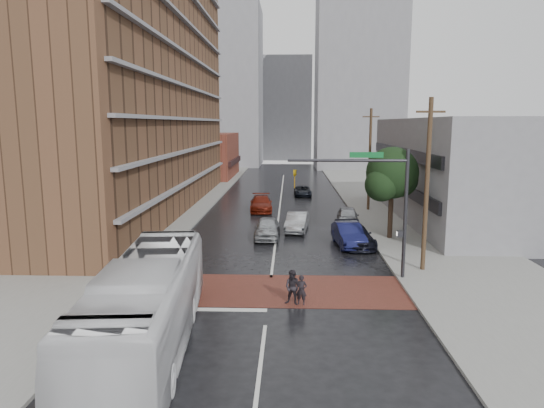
# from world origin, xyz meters

# --- Properties ---
(ground) EXTENTS (160.00, 160.00, 0.00)m
(ground) POSITION_xyz_m (0.00, 0.00, 0.00)
(ground) COLOR black
(ground) RESTS_ON ground
(crosswalk) EXTENTS (14.00, 5.00, 0.02)m
(crosswalk) POSITION_xyz_m (0.00, 0.50, 0.01)
(crosswalk) COLOR maroon
(crosswalk) RESTS_ON ground
(sidewalk_west) EXTENTS (9.00, 90.00, 0.15)m
(sidewalk_west) POSITION_xyz_m (-11.50, 25.00, 0.07)
(sidewalk_west) COLOR gray
(sidewalk_west) RESTS_ON ground
(sidewalk_east) EXTENTS (9.00, 90.00, 0.15)m
(sidewalk_east) POSITION_xyz_m (11.50, 25.00, 0.07)
(sidewalk_east) COLOR gray
(sidewalk_east) RESTS_ON ground
(apartment_block) EXTENTS (10.00, 44.00, 28.00)m
(apartment_block) POSITION_xyz_m (-14.00, 24.00, 14.00)
(apartment_block) COLOR brown
(apartment_block) RESTS_ON ground
(storefront_west) EXTENTS (8.00, 16.00, 7.00)m
(storefront_west) POSITION_xyz_m (-12.00, 54.00, 3.50)
(storefront_west) COLOR brown
(storefront_west) RESTS_ON ground
(building_east) EXTENTS (11.00, 26.00, 9.00)m
(building_east) POSITION_xyz_m (16.50, 20.00, 4.50)
(building_east) COLOR gray
(building_east) RESTS_ON ground
(distant_tower_west) EXTENTS (18.00, 16.00, 32.00)m
(distant_tower_west) POSITION_xyz_m (-14.00, 78.00, 16.00)
(distant_tower_west) COLOR gray
(distant_tower_west) RESTS_ON ground
(distant_tower_east) EXTENTS (16.00, 14.00, 36.00)m
(distant_tower_east) POSITION_xyz_m (14.00, 72.00, 18.00)
(distant_tower_east) COLOR gray
(distant_tower_east) RESTS_ON ground
(distant_tower_center) EXTENTS (12.00, 10.00, 24.00)m
(distant_tower_center) POSITION_xyz_m (0.00, 95.00, 12.00)
(distant_tower_center) COLOR gray
(distant_tower_center) RESTS_ON ground
(street_tree) EXTENTS (4.20, 4.10, 6.90)m
(street_tree) POSITION_xyz_m (8.52, 12.03, 4.73)
(street_tree) COLOR #332319
(street_tree) RESTS_ON ground
(signal_mast) EXTENTS (6.50, 0.30, 7.20)m
(signal_mast) POSITION_xyz_m (5.85, 2.50, 4.73)
(signal_mast) COLOR #2D2D33
(signal_mast) RESTS_ON ground
(utility_pole_near) EXTENTS (1.60, 0.26, 10.00)m
(utility_pole_near) POSITION_xyz_m (8.80, 4.00, 5.14)
(utility_pole_near) COLOR #473321
(utility_pole_near) RESTS_ON ground
(utility_pole_far) EXTENTS (1.60, 0.26, 10.00)m
(utility_pole_far) POSITION_xyz_m (8.80, 24.00, 5.14)
(utility_pole_far) COLOR #473321
(utility_pole_far) RESTS_ON ground
(transit_bus) EXTENTS (4.04, 12.92, 3.54)m
(transit_bus) POSITION_xyz_m (-4.35, -6.36, 1.77)
(transit_bus) COLOR silver
(transit_bus) RESTS_ON ground
(pedestrian_a) EXTENTS (0.58, 0.44, 1.45)m
(pedestrian_a) POSITION_xyz_m (1.60, -1.50, 0.72)
(pedestrian_a) COLOR black
(pedestrian_a) RESTS_ON ground
(pedestrian_b) EXTENTS (0.99, 0.87, 1.70)m
(pedestrian_b) POSITION_xyz_m (1.19, -1.50, 0.85)
(pedestrian_b) COLOR black
(pedestrian_b) RESTS_ON ground
(car_travel_a) EXTENTS (1.87, 4.58, 1.56)m
(car_travel_a) POSITION_xyz_m (-0.66, 12.05, 0.78)
(car_travel_a) COLOR #ACB0B3
(car_travel_a) RESTS_ON ground
(car_travel_b) EXTENTS (2.10, 4.69, 1.49)m
(car_travel_b) POSITION_xyz_m (1.61, 14.54, 0.75)
(car_travel_b) COLOR #B8BCC1
(car_travel_b) RESTS_ON ground
(car_travel_c) EXTENTS (2.44, 5.34, 1.52)m
(car_travel_c) POSITION_xyz_m (-1.80, 23.48, 0.76)
(car_travel_c) COLOR #65170B
(car_travel_c) RESTS_ON ground
(suv_travel) EXTENTS (2.08, 4.31, 1.18)m
(suv_travel) POSITION_xyz_m (2.57, 33.80, 0.59)
(suv_travel) COLOR black
(suv_travel) RESTS_ON ground
(car_parked_near) EXTENTS (2.17, 4.99, 1.60)m
(car_parked_near) POSITION_xyz_m (5.20, 10.00, 0.80)
(car_parked_near) COLOR #131644
(car_parked_near) RESTS_ON ground
(car_parked_mid) EXTENTS (2.77, 5.38, 1.49)m
(car_parked_mid) POSITION_xyz_m (5.64, 10.00, 0.75)
(car_parked_mid) COLOR black
(car_parked_mid) RESTS_ON ground
(car_parked_far) EXTENTS (2.12, 4.61, 1.53)m
(car_parked_far) POSITION_xyz_m (5.96, 17.03, 0.77)
(car_parked_far) COLOR #9C9FA3
(car_parked_far) RESTS_ON ground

